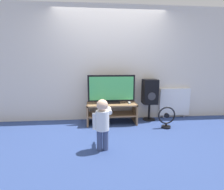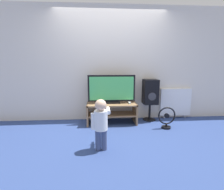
{
  "view_description": "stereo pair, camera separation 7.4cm",
  "coord_description": "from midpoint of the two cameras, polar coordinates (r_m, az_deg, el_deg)",
  "views": [
    {
      "loc": [
        -0.35,
        -3.5,
        1.32
      ],
      "look_at": [
        0.0,
        0.15,
        0.65
      ],
      "focal_mm": 28.0,
      "sensor_mm": 36.0,
      "label": 1
    },
    {
      "loc": [
        -0.28,
        -3.51,
        1.32
      ],
      "look_at": [
        0.0,
        0.15,
        0.65
      ],
      "focal_mm": 28.0,
      "sensor_mm": 36.0,
      "label": 2
    }
  ],
  "objects": [
    {
      "name": "ground_plane",
      "position": [
        3.76,
        -0.35,
        -10.28
      ],
      "size": [
        16.0,
        16.0,
        0.0
      ],
      "primitive_type": "plane",
      "color": "navy"
    },
    {
      "name": "wall_back",
      "position": [
        4.09,
        -1.12,
        10.01
      ],
      "size": [
        10.0,
        0.06,
        2.6
      ],
      "color": "silver",
      "rests_on": "ground_plane"
    },
    {
      "name": "tv_stand",
      "position": [
        3.9,
        -0.69,
        -4.87
      ],
      "size": [
        1.09,
        0.5,
        0.45
      ],
      "color": "#93704C",
      "rests_on": "ground_plane"
    },
    {
      "name": "television",
      "position": [
        3.83,
        -0.73,
        1.83
      ],
      "size": [
        1.03,
        0.2,
        0.62
      ],
      "color": "black",
      "rests_on": "tv_stand"
    },
    {
      "name": "game_console",
      "position": [
        3.88,
        5.04,
        -2.42
      ],
      "size": [
        0.04,
        0.2,
        0.04
      ],
      "color": "white",
      "rests_on": "tv_stand"
    },
    {
      "name": "remote_primary",
      "position": [
        3.7,
        -5.11,
        -3.16
      ],
      "size": [
        0.05,
        0.13,
        0.03
      ],
      "color": "white",
      "rests_on": "tv_stand"
    },
    {
      "name": "child",
      "position": [
        2.67,
        -3.92,
        -8.31
      ],
      "size": [
        0.3,
        0.46,
        0.8
      ],
      "color": "#3F4C72",
      "rests_on": "ground_plane"
    },
    {
      "name": "speaker_tower",
      "position": [
        4.13,
        11.75,
        0.71
      ],
      "size": [
        0.32,
        0.3,
        0.96
      ],
      "color": "black",
      "rests_on": "ground_plane"
    },
    {
      "name": "floor_fan",
      "position": [
        3.78,
        16.82,
        -7.31
      ],
      "size": [
        0.37,
        0.19,
        0.45
      ],
      "color": "black",
      "rests_on": "ground_plane"
    },
    {
      "name": "radiator",
      "position": [
        4.53,
        19.27,
        -2.14
      ],
      "size": [
        0.75,
        0.08,
        0.72
      ],
      "color": "white",
      "rests_on": "ground_plane"
    }
  ]
}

